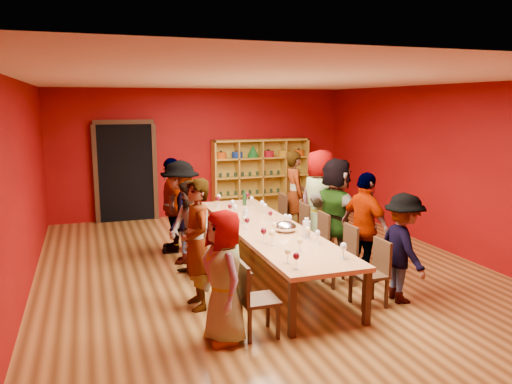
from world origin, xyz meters
TOP-DOWN VIEW (x-y plane):
  - room_shell at (0.00, 0.00)m, footprint 7.10×9.10m
  - tasting_table at (0.00, 0.00)m, footprint 1.10×4.50m
  - doorway at (-1.80, 4.43)m, footprint 1.40×0.17m
  - shelving_unit at (1.40, 4.32)m, footprint 2.40×0.40m
  - chair_person_left_0 at (-0.91, -1.99)m, footprint 0.42×0.42m
  - person_left_0 at (-1.24, -1.99)m, footprint 0.48×0.78m
  - chair_person_left_1 at (-0.91, -0.96)m, footprint 0.42×0.42m
  - person_left_1 at (-1.33, -0.96)m, footprint 0.50×0.66m
  - chair_person_left_2 at (-0.91, 0.13)m, footprint 0.42×0.42m
  - person_left_2 at (-1.19, 0.13)m, footprint 0.60×0.82m
  - chair_person_left_3 at (-0.91, 0.98)m, footprint 0.42×0.42m
  - person_left_3 at (-1.18, 0.98)m, footprint 0.85×1.21m
  - chair_person_left_4 at (-0.91, 1.69)m, footprint 0.42×0.42m
  - person_left_4 at (-1.20, 1.69)m, footprint 0.65×1.07m
  - chair_person_right_0 at (0.91, -1.65)m, footprint 0.42×0.42m
  - person_right_0 at (1.34, -1.65)m, footprint 0.50×1.00m
  - chair_person_right_1 at (0.91, -0.82)m, footprint 0.42×0.42m
  - person_right_1 at (1.25, -0.82)m, footprint 0.64×1.05m
  - chair_person_right_2 at (0.91, 0.07)m, footprint 0.42×0.42m
  - person_right_2 at (1.24, 0.07)m, footprint 0.86×1.73m
  - chair_person_right_3 at (0.91, 0.83)m, footprint 0.42×0.42m
  - person_right_3 at (1.31, 0.83)m, footprint 0.80×1.02m
  - chair_person_right_4 at (0.91, 1.89)m, footprint 0.42×0.42m
  - person_right_4 at (1.28, 1.89)m, footprint 0.53×0.68m
  - wine_glass_0 at (-0.35, -0.81)m, footprint 0.08×0.08m
  - wine_glass_1 at (0.34, -0.09)m, footprint 0.08×0.08m
  - wine_glass_2 at (-0.28, -0.96)m, footprint 0.09×0.09m
  - wine_glass_3 at (-0.31, 1.05)m, footprint 0.07×0.07m
  - wine_glass_4 at (0.35, -1.07)m, footprint 0.08×0.08m
  - wine_glass_5 at (-0.37, -1.98)m, footprint 0.08×0.08m
  - wine_glass_6 at (0.31, 1.98)m, footprint 0.08×0.08m
  - wine_glass_7 at (0.30, -0.86)m, footprint 0.08×0.08m
  - wine_glass_8 at (0.34, -1.83)m, footprint 0.09×0.09m
  - wine_glass_9 at (0.38, -1.75)m, footprint 0.07×0.07m
  - wine_glass_10 at (-0.04, -1.35)m, footprint 0.07×0.07m
  - wine_glass_11 at (-0.35, 0.07)m, footprint 0.08×0.08m
  - wine_glass_12 at (0.28, 1.04)m, footprint 0.09×0.09m
  - wine_glass_13 at (-0.38, -1.75)m, footprint 0.08×0.08m
  - wine_glass_14 at (0.29, 0.89)m, footprint 0.08×0.08m
  - wine_glass_15 at (-0.18, 1.32)m, footprint 0.08×0.08m
  - wine_glass_16 at (-0.28, 1.93)m, footprint 0.08×0.08m
  - wine_glass_17 at (-0.28, 0.82)m, footprint 0.09×0.09m
  - wine_glass_18 at (-0.35, -0.05)m, footprint 0.08×0.08m
  - wine_glass_19 at (0.32, 0.03)m, footprint 0.07×0.07m
  - wine_glass_20 at (-0.35, 1.72)m, footprint 0.08×0.08m
  - wine_glass_21 at (-0.06, -0.45)m, footprint 0.08×0.08m
  - wine_glass_22 at (0.18, 0.33)m, footprint 0.07×0.07m
  - wine_glass_23 at (0.29, 1.63)m, footprint 0.07×0.07m
  - spittoon_bowl at (0.16, -0.36)m, footprint 0.33×0.33m
  - carafe_a at (-0.25, 0.34)m, footprint 0.12×0.12m
  - carafe_b at (0.32, -0.77)m, footprint 0.12×0.12m
  - wine_bottle at (0.18, 1.75)m, footprint 0.09×0.09m

SIDE VIEW (x-z plane):
  - chair_person_left_0 at x=-0.91m, z-range 0.05..0.94m
  - chair_person_left_1 at x=-0.91m, z-range 0.05..0.94m
  - chair_person_left_2 at x=-0.91m, z-range 0.05..0.94m
  - chair_person_left_3 at x=-0.91m, z-range 0.05..0.94m
  - chair_person_left_4 at x=-0.91m, z-range 0.05..0.94m
  - chair_person_right_0 at x=0.91m, z-range 0.05..0.94m
  - chair_person_right_1 at x=0.91m, z-range 0.05..0.94m
  - chair_person_right_2 at x=0.91m, z-range 0.05..0.94m
  - chair_person_right_3 at x=0.91m, z-range 0.05..0.94m
  - chair_person_right_4 at x=0.91m, z-range 0.05..0.94m
  - tasting_table at x=0.00m, z-range 0.32..1.07m
  - person_right_0 at x=1.34m, z-range 0.00..1.49m
  - person_left_2 at x=-1.19m, z-range 0.00..1.52m
  - person_left_0 at x=-1.24m, z-range 0.00..1.53m
  - spittoon_bowl at x=0.16m, z-range 0.74..0.92m
  - person_right_1 at x=1.25m, z-range 0.00..1.67m
  - person_left_4 at x=-1.20m, z-range 0.00..1.71m
  - person_left_1 at x=-1.33m, z-range 0.00..1.72m
  - person_right_4 at x=1.28m, z-range 0.00..1.73m
  - person_left_3 at x=-1.18m, z-range 0.00..1.73m
  - wine_bottle at x=0.18m, z-range 0.71..1.02m
  - carafe_a at x=-0.25m, z-range 0.74..1.00m
  - wine_glass_22 at x=0.18m, z-range 0.79..0.97m
  - wine_glass_9 at x=0.38m, z-range 0.79..0.97m
  - wine_glass_19 at x=0.32m, z-range 0.79..0.97m
  - carafe_b at x=0.32m, z-range 0.74..1.03m
  - wine_glass_23 at x=0.29m, z-range 0.79..0.97m
  - wine_glass_10 at x=-0.04m, z-range 0.79..0.97m
  - wine_glass_3 at x=-0.31m, z-range 0.79..0.98m
  - wine_glass_4 at x=0.35m, z-range 0.79..0.98m
  - wine_glass_14 at x=0.29m, z-range 0.79..0.98m
  - wine_glass_13 at x=-0.38m, z-range 0.79..0.98m
  - wine_glass_11 at x=-0.35m, z-range 0.79..0.98m
  - wine_glass_7 at x=0.30m, z-range 0.79..0.98m
  - wine_glass_21 at x=-0.06m, z-range 0.79..0.98m
  - wine_glass_18 at x=-0.35m, z-range 0.79..0.99m
  - wine_glass_6 at x=0.31m, z-range 0.79..0.99m
  - wine_glass_1 at x=0.34m, z-range 0.79..0.99m
  - wine_glass_5 at x=-0.37m, z-range 0.79..1.00m
  - wine_glass_15 at x=-0.18m, z-range 0.79..1.00m
  - person_right_2 at x=1.24m, z-range 0.00..1.79m
  - wine_glass_16 at x=-0.28m, z-range 0.80..1.00m
  - wine_glass_0 at x=-0.35m, z-range 0.80..1.01m
  - wine_glass_20 at x=-0.35m, z-range 0.80..1.01m
  - wine_glass_8 at x=0.34m, z-range 0.80..1.01m
  - wine_glass_12 at x=0.28m, z-range 0.80..1.01m
  - wine_glass_2 at x=-0.28m, z-range 0.80..1.02m
  - wine_glass_17 at x=-0.28m, z-range 0.80..1.02m
  - person_right_3 at x=1.31m, z-range 0.00..1.85m
  - shelving_unit at x=1.40m, z-range 0.08..1.88m
  - doorway at x=-1.80m, z-range -0.03..2.27m
  - room_shell at x=0.00m, z-range -0.02..3.02m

